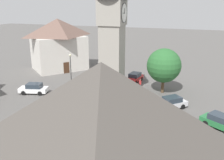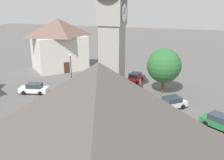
% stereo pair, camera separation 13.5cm
% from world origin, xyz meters
% --- Properties ---
extents(ground_plane, '(200.00, 200.00, 0.00)m').
position_xyz_m(ground_plane, '(0.00, 0.00, 0.00)').
color(ground_plane, '#565451').
extents(clock_tower, '(4.04, 4.04, 18.73)m').
position_xyz_m(clock_tower, '(0.00, 0.00, 10.91)').
color(clock_tower, gray).
rests_on(clock_tower, ground).
extents(car_blue_kerb, '(4.46, 3.26, 1.53)m').
position_xyz_m(car_blue_kerb, '(-5.16, -3.60, 0.76)').
color(car_blue_kerb, red).
rests_on(car_blue_kerb, ground).
extents(car_silver_kerb, '(4.05, 4.16, 1.53)m').
position_xyz_m(car_silver_kerb, '(-0.77, 7.66, 0.76)').
color(car_silver_kerb, silver).
rests_on(car_silver_kerb, ground).
extents(car_red_corner, '(2.65, 4.42, 1.53)m').
position_xyz_m(car_red_corner, '(0.21, -12.13, 0.76)').
color(car_red_corner, white).
rests_on(car_red_corner, ground).
extents(car_white_side, '(3.65, 4.38, 1.53)m').
position_xyz_m(car_white_side, '(2.86, 13.22, 0.76)').
color(car_white_side, '#236B38').
rests_on(car_white_side, ground).
extents(car_black_far, '(4.34, 2.31, 1.53)m').
position_xyz_m(car_black_far, '(-10.00, 0.60, 0.76)').
color(car_black_far, red).
rests_on(car_black_far, ground).
extents(pedestrian, '(0.42, 0.42, 1.69)m').
position_xyz_m(pedestrian, '(-6.68, 2.29, 1.01)').
color(pedestrian, '#2D3351').
rests_on(pedestrian, ground).
extents(tree, '(4.97, 4.97, 6.63)m').
position_xyz_m(tree, '(-6.31, 5.79, 4.14)').
color(tree, brown).
rests_on(tree, ground).
extents(building_shop_left, '(12.60, 12.39, 9.90)m').
position_xyz_m(building_shop_left, '(-13.63, -15.72, 5.06)').
color(building_shop_left, beige).
rests_on(building_shop_left, ground).
extents(lamp_post, '(0.36, 0.36, 5.01)m').
position_xyz_m(lamp_post, '(-5.61, -8.99, 3.36)').
color(lamp_post, black).
rests_on(lamp_post, ground).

